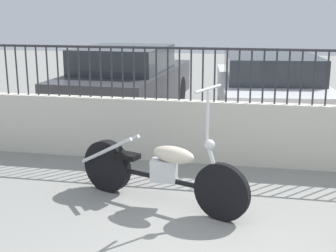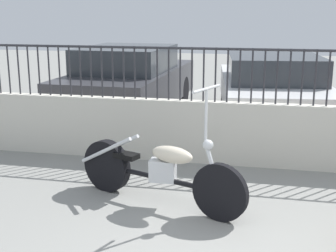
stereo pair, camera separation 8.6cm
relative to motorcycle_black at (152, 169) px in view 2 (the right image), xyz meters
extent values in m
cube|color=beige|center=(1.17, 1.55, 0.05)|extent=(9.29, 0.18, 0.88)
cylinder|color=#2D2D33|center=(-2.58, 1.55, 0.86)|extent=(0.02, 0.02, 0.74)
cylinder|color=#2D2D33|center=(-2.42, 1.55, 0.86)|extent=(0.02, 0.02, 0.74)
cylinder|color=#2D2D33|center=(-2.25, 1.55, 0.86)|extent=(0.02, 0.02, 0.74)
cylinder|color=#2D2D33|center=(-2.09, 1.55, 0.86)|extent=(0.02, 0.02, 0.74)
cylinder|color=#2D2D33|center=(-1.93, 1.55, 0.86)|extent=(0.02, 0.02, 0.74)
cylinder|color=#2D2D33|center=(-1.76, 1.55, 0.86)|extent=(0.02, 0.02, 0.74)
cylinder|color=#2D2D33|center=(-1.60, 1.55, 0.86)|extent=(0.02, 0.02, 0.74)
cylinder|color=#2D2D33|center=(-1.44, 1.55, 0.86)|extent=(0.02, 0.02, 0.74)
cylinder|color=#2D2D33|center=(-1.27, 1.55, 0.86)|extent=(0.02, 0.02, 0.74)
cylinder|color=#2D2D33|center=(-1.11, 1.55, 0.86)|extent=(0.02, 0.02, 0.74)
cylinder|color=#2D2D33|center=(-0.95, 1.55, 0.86)|extent=(0.02, 0.02, 0.74)
cylinder|color=#2D2D33|center=(-0.79, 1.55, 0.86)|extent=(0.02, 0.02, 0.74)
cylinder|color=#2D2D33|center=(-0.62, 1.55, 0.86)|extent=(0.02, 0.02, 0.74)
cylinder|color=#2D2D33|center=(-0.46, 1.55, 0.86)|extent=(0.02, 0.02, 0.74)
cylinder|color=#2D2D33|center=(-0.30, 1.55, 0.86)|extent=(0.02, 0.02, 0.74)
cylinder|color=#2D2D33|center=(-0.13, 1.55, 0.86)|extent=(0.02, 0.02, 0.74)
cylinder|color=#2D2D33|center=(0.03, 1.55, 0.86)|extent=(0.02, 0.02, 0.74)
cylinder|color=#2D2D33|center=(0.19, 1.55, 0.86)|extent=(0.02, 0.02, 0.74)
cylinder|color=#2D2D33|center=(0.35, 1.55, 0.86)|extent=(0.02, 0.02, 0.74)
cylinder|color=#2D2D33|center=(0.52, 1.55, 0.86)|extent=(0.02, 0.02, 0.74)
cylinder|color=#2D2D33|center=(0.68, 1.55, 0.86)|extent=(0.02, 0.02, 0.74)
cylinder|color=#2D2D33|center=(0.84, 1.55, 0.86)|extent=(0.02, 0.02, 0.74)
cylinder|color=#2D2D33|center=(1.01, 1.55, 0.86)|extent=(0.02, 0.02, 0.74)
cylinder|color=#2D2D33|center=(1.17, 1.55, 0.86)|extent=(0.02, 0.02, 0.74)
cylinder|color=#2D2D33|center=(1.33, 1.55, 0.86)|extent=(0.02, 0.02, 0.74)
cylinder|color=#2D2D33|center=(1.50, 1.55, 0.86)|extent=(0.02, 0.02, 0.74)
cylinder|color=#2D2D33|center=(1.66, 1.55, 0.86)|extent=(0.02, 0.02, 0.74)
cylinder|color=#2D2D33|center=(1.82, 1.55, 0.86)|extent=(0.02, 0.02, 0.74)
cylinder|color=#2D2D33|center=(1.98, 1.55, 0.86)|extent=(0.02, 0.02, 0.74)
cylinder|color=#2D2D33|center=(1.17, 1.55, 1.22)|extent=(9.29, 0.04, 0.04)
cylinder|color=black|center=(0.79, -0.31, -0.08)|extent=(0.60, 0.29, 0.61)
cylinder|color=black|center=(-0.61, 0.24, -0.08)|extent=(0.63, 0.34, 0.63)
cylinder|color=black|center=(0.09, -0.04, -0.08)|extent=(1.31, 0.56, 0.06)
cube|color=silver|center=(0.14, -0.05, 0.02)|extent=(0.28, 0.18, 0.24)
ellipsoid|color=beige|center=(0.25, -0.10, 0.22)|extent=(0.54, 0.37, 0.18)
cube|color=black|center=(-0.33, 0.13, 0.10)|extent=(0.32, 0.25, 0.06)
cylinder|color=silver|center=(0.71, -0.28, 0.17)|extent=(0.22, 0.12, 0.51)
sphere|color=silver|center=(0.65, -0.26, 0.40)|extent=(0.11, 0.11, 0.11)
cylinder|color=silver|center=(0.63, -0.25, 0.69)|extent=(0.03, 0.03, 0.55)
cylinder|color=silver|center=(0.63, -0.25, 0.97)|extent=(0.22, 0.49, 0.03)
cylinder|color=silver|center=(-0.59, 0.16, 0.14)|extent=(0.72, 0.32, 0.43)
cylinder|color=silver|center=(-0.54, 0.29, 0.14)|extent=(0.72, 0.32, 0.43)
cylinder|color=black|center=(-2.30, 5.67, -0.07)|extent=(0.13, 0.64, 0.64)
cylinder|color=black|center=(-0.64, 5.61, -0.07)|extent=(0.13, 0.64, 0.64)
cylinder|color=black|center=(-2.39, 3.01, -0.07)|extent=(0.13, 0.64, 0.64)
cylinder|color=black|center=(-0.73, 2.95, -0.07)|extent=(0.13, 0.64, 0.64)
cube|color=#38383D|center=(-1.52, 4.31, 0.20)|extent=(1.92, 4.35, 0.69)
cube|color=#2D3338|center=(-1.52, 4.10, 0.78)|extent=(1.66, 2.11, 0.48)
cylinder|color=black|center=(0.28, 5.56, -0.07)|extent=(0.19, 0.65, 0.64)
cylinder|color=black|center=(1.97, 5.77, -0.07)|extent=(0.19, 0.65, 0.64)
cylinder|color=black|center=(0.60, 2.88, -0.07)|extent=(0.19, 0.65, 0.64)
cylinder|color=black|center=(2.29, 3.09, -0.07)|extent=(0.19, 0.65, 0.64)
cube|color=silver|center=(1.29, 4.32, 0.16)|extent=(2.32, 4.54, 0.61)
cube|color=#2D3338|center=(1.31, 4.11, 0.69)|extent=(1.87, 2.27, 0.46)
camera|label=1|loc=(1.12, -4.80, 1.73)|focal=50.00mm
camera|label=2|loc=(1.20, -4.78, 1.73)|focal=50.00mm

